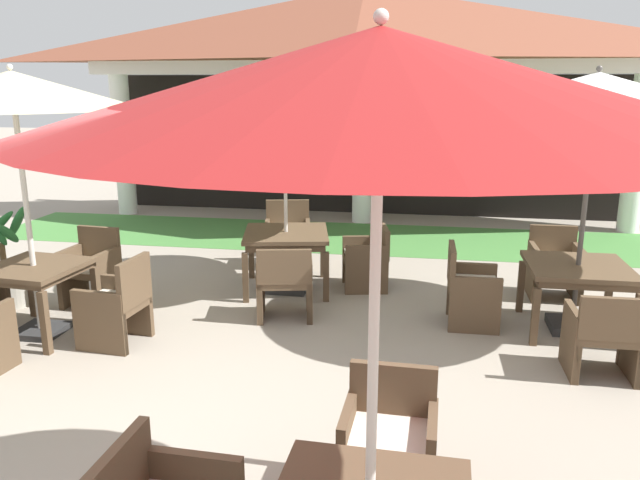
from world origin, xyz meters
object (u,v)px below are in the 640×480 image
object	(u,v)px
patio_umbrella_near_foreground	(284,104)
patio_chair_mid_right_north	(389,442)
patio_table_mid_left	(577,273)
patio_chair_far_back_east	(117,306)
patio_chair_mid_left_north	(554,266)
patio_umbrella_mid_right	(380,85)
patio_chair_mid_left_west	(470,289)
patio_chair_mid_left_south	(603,335)
patio_chair_far_back_north	(92,270)
patio_table_near_foreground	(286,239)
patio_chair_near_foreground_east	(367,259)
patio_chair_near_foreground_north	(288,237)
patio_table_far_back	(35,275)
patio_umbrella_mid_left	(597,95)
patio_chair_near_foreground_south	(285,283)
patio_umbrella_far_back	(13,92)
terracotta_urn	(271,243)
potted_palm_left_edge	(6,278)

from	to	relation	value
patio_umbrella_near_foreground	patio_chair_mid_right_north	size ratio (longest dim) A/B	3.12
patio_table_mid_left	patio_chair_far_back_east	size ratio (longest dim) A/B	1.13
patio_chair_mid_left_north	patio_umbrella_mid_right	xyz separation A→B (m)	(-1.81, -5.22, 2.18)
patio_chair_mid_left_west	patio_chair_mid_left_south	bearing A→B (deg)	45.09
patio_chair_mid_left_north	patio_chair_far_back_north	size ratio (longest dim) A/B	0.94
patio_table_near_foreground	patio_chair_near_foreground_east	size ratio (longest dim) A/B	1.53
patio_chair_near_foreground_north	patio_table_far_back	distance (m)	3.54
patio_table_far_back	patio_chair_far_back_north	distance (m)	0.97
patio_table_mid_left	patio_chair_mid_left_north	distance (m)	1.11
patio_chair_mid_left_north	patio_umbrella_mid_left	bearing A→B (deg)	90.00
patio_table_mid_left	patio_chair_mid_left_west	xyz separation A→B (m)	(-1.09, -0.01, -0.23)
patio_chair_far_back_north	patio_umbrella_mid_right	bearing A→B (deg)	137.79
patio_chair_mid_right_north	patio_chair_far_back_north	distance (m)	4.76
patio_chair_near_foreground_east	patio_chair_mid_left_west	size ratio (longest dim) A/B	0.92
patio_chair_near_foreground_south	patio_umbrella_far_back	world-z (taller)	patio_umbrella_far_back
patio_chair_near_foreground_east	patio_chair_near_foreground_south	distance (m)	1.46
patio_chair_near_foreground_east	terracotta_urn	xyz separation A→B (m)	(-1.60, 1.30, -0.19)
patio_table_mid_left	patio_chair_mid_left_west	bearing A→B (deg)	-179.61
patio_chair_mid_left_west	patio_chair_mid_left_north	bearing A→B (deg)	134.99
patio_chair_near_foreground_south	potted_palm_left_edge	world-z (taller)	potted_palm_left_edge
patio_table_far_back	patio_umbrella_far_back	world-z (taller)	patio_umbrella_far_back
patio_umbrella_mid_right	patio_chair_mid_left_south	bearing A→B (deg)	59.18
patio_table_mid_left	patio_umbrella_mid_right	distance (m)	4.91
patio_umbrella_mid_left	patio_chair_mid_left_west	world-z (taller)	patio_umbrella_mid_left
potted_palm_left_edge	patio_chair_mid_left_west	bearing A→B (deg)	3.05
patio_table_near_foreground	patio_umbrella_near_foreground	bearing A→B (deg)	90.00
patio_umbrella_near_foreground	patio_chair_near_foreground_south	size ratio (longest dim) A/B	3.06
patio_umbrella_mid_right	patio_umbrella_far_back	distance (m)	4.86
patio_chair_far_back_east	potted_palm_left_edge	bearing A→B (deg)	71.15
patio_table_near_foreground	patio_chair_far_back_east	size ratio (longest dim) A/B	1.34
patio_table_mid_left	patio_chair_mid_right_north	bearing A→B (deg)	-119.74
patio_umbrella_far_back	patio_chair_mid_right_north	bearing A→B (deg)	-28.69
patio_chair_mid_left_north	patio_chair_mid_left_south	size ratio (longest dim) A/B	1.04
patio_chair_near_foreground_south	patio_chair_mid_left_south	world-z (taller)	patio_chair_near_foreground_south
patio_chair_near_foreground_east	potted_palm_left_edge	xyz separation A→B (m)	(-4.17, -1.32, -0.05)
patio_umbrella_mid_left	patio_umbrella_mid_right	bearing A→B (deg)	-113.67
patio_table_near_foreground	patio_chair_mid_left_west	xyz separation A→B (m)	(2.23, -0.83, -0.25)
patio_chair_near_foreground_east	patio_chair_mid_left_south	size ratio (longest dim) A/B	0.98
patio_chair_mid_left_north	patio_umbrella_far_back	bearing A→B (deg)	20.60
patio_chair_mid_left_south	patio_umbrella_mid_left	bearing A→B (deg)	90.00
patio_table_mid_left	patio_chair_far_back_north	bearing A→B (deg)	-178.87
patio_chair_near_foreground_north	potted_palm_left_edge	xyz separation A→B (m)	(-2.95, -2.14, -0.10)
patio_umbrella_far_back	patio_table_mid_left	bearing A→B (deg)	10.61
patio_umbrella_mid_left	terracotta_urn	xyz separation A→B (m)	(-3.90, 2.33, -2.26)
patio_chair_mid_left_north	patio_chair_far_back_east	world-z (taller)	patio_chair_far_back_east
patio_chair_mid_left_west	terracotta_urn	size ratio (longest dim) A/B	1.89
patio_umbrella_near_foreground	patio_chair_mid_right_north	world-z (taller)	patio_umbrella_near_foreground
patio_umbrella_mid_left	patio_table_far_back	world-z (taller)	patio_umbrella_mid_left
patio_umbrella_mid_right	patio_chair_far_back_east	bearing A→B (deg)	133.08
patio_chair_mid_left_south	patio_chair_mid_left_north	bearing A→B (deg)	90.00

